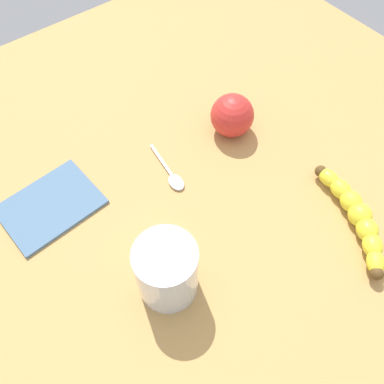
% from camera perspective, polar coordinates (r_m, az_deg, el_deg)
% --- Properties ---
extents(wooden_tabletop, '(1.20, 1.20, 0.03)m').
position_cam_1_polar(wooden_tabletop, '(0.68, 1.78, -3.01)').
color(wooden_tabletop, tan).
rests_on(wooden_tabletop, ground).
extents(banana, '(0.10, 0.19, 0.04)m').
position_cam_1_polar(banana, '(0.69, 22.03, -3.13)').
color(banana, yellow).
rests_on(banana, wooden_tabletop).
extents(smoothie_glass, '(0.09, 0.09, 0.11)m').
position_cam_1_polar(smoothie_glass, '(0.56, -3.55, -11.09)').
color(smoothie_glass, silver).
rests_on(smoothie_glass, wooden_tabletop).
extents(apple_fruit, '(0.08, 0.08, 0.08)m').
position_cam_1_polar(apple_fruit, '(0.74, 5.66, 10.65)').
color(apple_fruit, red).
rests_on(apple_fruit, wooden_tabletop).
extents(teaspoon, '(0.03, 0.11, 0.01)m').
position_cam_1_polar(teaspoon, '(0.69, -2.51, 1.78)').
color(teaspoon, silver).
rests_on(teaspoon, wooden_tabletop).
extents(folded_napkin, '(0.16, 0.12, 0.01)m').
position_cam_1_polar(folded_napkin, '(0.70, -19.25, -1.80)').
color(folded_napkin, slate).
rests_on(folded_napkin, wooden_tabletop).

